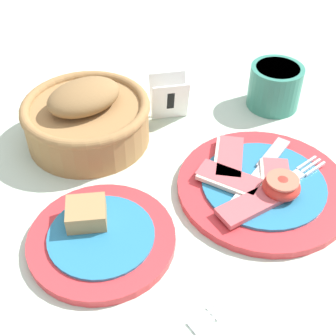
{
  "coord_description": "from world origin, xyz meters",
  "views": [
    {
      "loc": [
        -0.23,
        -0.38,
        0.47
      ],
      "look_at": [
        -0.07,
        0.09,
        0.02
      ],
      "focal_mm": 50.0,
      "sensor_mm": 36.0,
      "label": 1
    }
  ],
  "objects_px": {
    "breakfast_plate": "(263,185)",
    "sugar_cup": "(275,86)",
    "bread_basket": "(87,117)",
    "bread_plate": "(100,236)",
    "number_card": "(169,98)"
  },
  "relations": [
    {
      "from": "breakfast_plate",
      "to": "sugar_cup",
      "type": "distance_m",
      "value": 0.22
    },
    {
      "from": "breakfast_plate",
      "to": "bread_basket",
      "type": "xyz_separation_m",
      "value": [
        -0.21,
        0.2,
        0.03
      ]
    },
    {
      "from": "bread_plate",
      "to": "number_card",
      "type": "bearing_deg",
      "value": 52.54
    },
    {
      "from": "breakfast_plate",
      "to": "bread_plate",
      "type": "bearing_deg",
      "value": -176.97
    },
    {
      "from": "breakfast_plate",
      "to": "bread_basket",
      "type": "height_order",
      "value": "bread_basket"
    },
    {
      "from": "number_card",
      "to": "bread_plate",
      "type": "bearing_deg",
      "value": -118.47
    },
    {
      "from": "bread_plate",
      "to": "bread_basket",
      "type": "relative_size",
      "value": 0.95
    },
    {
      "from": "breakfast_plate",
      "to": "bread_basket",
      "type": "relative_size",
      "value": 1.22
    },
    {
      "from": "bread_basket",
      "to": "breakfast_plate",
      "type": "bearing_deg",
      "value": -43.87
    },
    {
      "from": "sugar_cup",
      "to": "bread_basket",
      "type": "relative_size",
      "value": 0.45
    },
    {
      "from": "breakfast_plate",
      "to": "bread_plate",
      "type": "xyz_separation_m",
      "value": [
        -0.24,
        -0.01,
        -0.0
      ]
    },
    {
      "from": "breakfast_plate",
      "to": "number_card",
      "type": "xyz_separation_m",
      "value": [
        -0.06,
        0.21,
        0.03
      ]
    },
    {
      "from": "bread_basket",
      "to": "number_card",
      "type": "xyz_separation_m",
      "value": [
        0.14,
        0.01,
        -0.01
      ]
    },
    {
      "from": "number_card",
      "to": "breakfast_plate",
      "type": "bearing_deg",
      "value": -64.06
    },
    {
      "from": "sugar_cup",
      "to": "number_card",
      "type": "height_order",
      "value": "same"
    }
  ]
}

